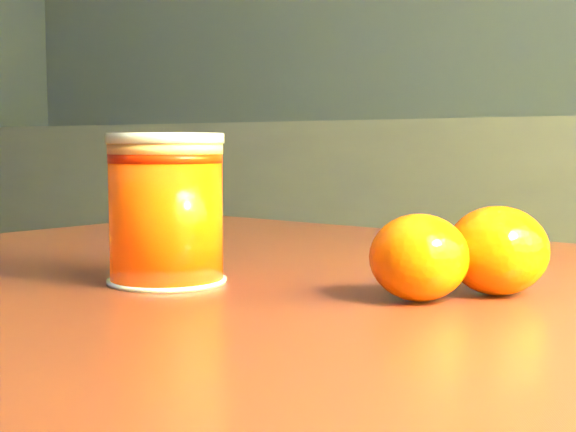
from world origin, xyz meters
The scene contains 5 objects.
kitchen_counter centered at (0.00, 1.45, 0.45)m, with size 3.15×0.60×0.90m, color #545459.
table centered at (0.79, -0.02, 0.65)m, with size 1.05×0.77×0.75m.
juice_glass centered at (0.67, -0.07, 0.80)m, with size 0.08×0.08×0.10m.
orange_front centered at (0.84, -0.03, 0.77)m, with size 0.06×0.06×0.05m, color #F26404.
orange_back centered at (0.88, 0.02, 0.78)m, with size 0.07×0.07×0.06m, color #F26404.
Camera 1 is at (1.06, -0.48, 0.84)m, focal length 50.00 mm.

